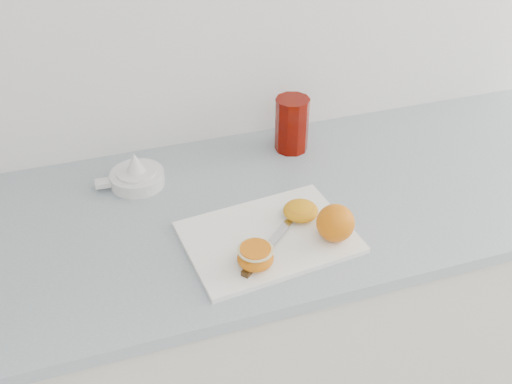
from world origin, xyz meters
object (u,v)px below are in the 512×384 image
Objects in this scene: half_orange at (255,257)px; citrus_juicer at (136,176)px; counter at (260,329)px; cutting_board at (268,237)px; red_tumbler at (292,126)px.

half_orange is 0.45× the size of citrus_juicer.
half_orange is 0.40m from citrus_juicer.
cutting_board is (-0.03, -0.13, 0.45)m from counter.
citrus_juicer is (-0.26, 0.15, 0.47)m from counter.
citrus_juicer is at bearing 149.38° from counter.
citrus_juicer is (-0.23, 0.29, 0.02)m from cutting_board.
citrus_juicer is (-0.18, 0.36, -0.01)m from half_orange.
half_orange is 0.51× the size of red_tumbler.
counter is 35.09× the size of half_orange.
red_tumbler is at bearing 60.44° from half_orange.
citrus_juicer is at bearing 116.03° from half_orange.
half_orange is at bearing -119.56° from red_tumbler.
half_orange reaches higher than cutting_board.
half_orange is at bearing -124.78° from cutting_board.
counter is 15.66× the size of citrus_juicer.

